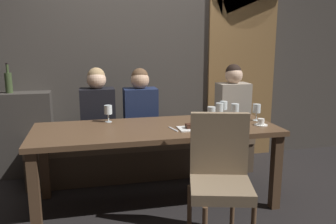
{
  "coord_description": "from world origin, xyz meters",
  "views": [
    {
      "loc": [
        -0.59,
        -3.01,
        1.51
      ],
      "look_at": [
        0.15,
        0.16,
        0.84
      ],
      "focal_mm": 37.18,
      "sensor_mm": 36.0,
      "label": 1
    }
  ],
  "objects_px": {
    "dining_table": "(156,136)",
    "diner_bearded": "(140,105)",
    "fork_on_table": "(173,129)",
    "espresso_cup": "(261,123)",
    "banquette_bench": "(144,156)",
    "chair_near_side": "(220,171)",
    "wine_glass_end_right": "(235,109)",
    "diner_far_end": "(233,101)",
    "dessert_plate": "(190,128)",
    "wine_glass_far_left": "(219,108)",
    "wine_glass_center_back": "(211,112)",
    "wine_bottle_pale_label": "(9,82)",
    "wine_glass_near_left": "(224,106)",
    "wine_glass_near_right": "(108,111)",
    "wine_glass_center_front": "(257,109)",
    "diner_redhead": "(98,107)"
  },
  "relations": [
    {
      "from": "espresso_cup",
      "to": "fork_on_table",
      "type": "xyz_separation_m",
      "value": [
        -0.83,
        0.04,
        -0.02
      ]
    },
    {
      "from": "diner_far_end",
      "to": "wine_glass_end_right",
      "type": "distance_m",
      "value": 0.63
    },
    {
      "from": "dining_table",
      "to": "diner_bearded",
      "type": "relative_size",
      "value": 2.85
    },
    {
      "from": "chair_near_side",
      "to": "diner_far_end",
      "type": "distance_m",
      "value": 1.6
    },
    {
      "from": "espresso_cup",
      "to": "wine_glass_center_back",
      "type": "bearing_deg",
      "value": 159.28
    },
    {
      "from": "diner_bearded",
      "to": "dining_table",
      "type": "bearing_deg",
      "value": -86.99
    },
    {
      "from": "banquette_bench",
      "to": "wine_glass_center_back",
      "type": "relative_size",
      "value": 15.24
    },
    {
      "from": "wine_glass_end_right",
      "to": "dining_table",
      "type": "bearing_deg",
      "value": -173.28
    },
    {
      "from": "diner_redhead",
      "to": "diner_far_end",
      "type": "bearing_deg",
      "value": 0.15
    },
    {
      "from": "fork_on_table",
      "to": "diner_far_end",
      "type": "bearing_deg",
      "value": 28.96
    },
    {
      "from": "wine_glass_far_left",
      "to": "espresso_cup",
      "type": "xyz_separation_m",
      "value": [
        0.28,
        -0.33,
        -0.09
      ]
    },
    {
      "from": "espresso_cup",
      "to": "banquette_bench",
      "type": "bearing_deg",
      "value": 138.07
    },
    {
      "from": "wine_bottle_pale_label",
      "to": "wine_glass_near_left",
      "type": "relative_size",
      "value": 1.99
    },
    {
      "from": "wine_glass_center_front",
      "to": "wine_glass_far_left",
      "type": "height_order",
      "value": "same"
    },
    {
      "from": "wine_bottle_pale_label",
      "to": "fork_on_table",
      "type": "distance_m",
      "value": 1.97
    },
    {
      "from": "wine_glass_far_left",
      "to": "dessert_plate",
      "type": "height_order",
      "value": "wine_glass_far_left"
    },
    {
      "from": "wine_bottle_pale_label",
      "to": "wine_glass_center_back",
      "type": "height_order",
      "value": "wine_bottle_pale_label"
    },
    {
      "from": "dining_table",
      "to": "diner_far_end",
      "type": "distance_m",
      "value": 1.26
    },
    {
      "from": "dining_table",
      "to": "banquette_bench",
      "type": "bearing_deg",
      "value": 90.0
    },
    {
      "from": "wine_bottle_pale_label",
      "to": "wine_glass_end_right",
      "type": "xyz_separation_m",
      "value": [
        2.24,
        -0.94,
        -0.22
      ]
    },
    {
      "from": "banquette_bench",
      "to": "espresso_cup",
      "type": "xyz_separation_m",
      "value": [
        0.96,
        -0.86,
        0.54
      ]
    },
    {
      "from": "diner_bearded",
      "to": "wine_glass_center_back",
      "type": "xyz_separation_m",
      "value": [
        0.57,
        -0.7,
        0.04
      ]
    },
    {
      "from": "wine_glass_far_left",
      "to": "wine_glass_center_back",
      "type": "height_order",
      "value": "same"
    },
    {
      "from": "diner_redhead",
      "to": "wine_glass_center_back",
      "type": "distance_m",
      "value": 1.23
    },
    {
      "from": "diner_redhead",
      "to": "diner_far_end",
      "type": "relative_size",
      "value": 0.98
    },
    {
      "from": "banquette_bench",
      "to": "diner_bearded",
      "type": "bearing_deg",
      "value": 177.96
    },
    {
      "from": "wine_bottle_pale_label",
      "to": "wine_glass_near_right",
      "type": "bearing_deg",
      "value": -36.04
    },
    {
      "from": "diner_bearded",
      "to": "wine_glass_far_left",
      "type": "bearing_deg",
      "value": -36.69
    },
    {
      "from": "wine_glass_near_left",
      "to": "fork_on_table",
      "type": "height_order",
      "value": "wine_glass_near_left"
    },
    {
      "from": "chair_near_side",
      "to": "fork_on_table",
      "type": "distance_m",
      "value": 0.66
    },
    {
      "from": "espresso_cup",
      "to": "dining_table",
      "type": "bearing_deg",
      "value": 170.48
    },
    {
      "from": "wine_glass_center_front",
      "to": "wine_bottle_pale_label",
      "type": "bearing_deg",
      "value": 157.52
    },
    {
      "from": "dining_table",
      "to": "fork_on_table",
      "type": "height_order",
      "value": "fork_on_table"
    },
    {
      "from": "wine_glass_center_back",
      "to": "wine_glass_end_right",
      "type": "bearing_deg",
      "value": 18.41
    },
    {
      "from": "diner_bearded",
      "to": "diner_far_end",
      "type": "bearing_deg",
      "value": -0.92
    },
    {
      "from": "dessert_plate",
      "to": "banquette_bench",
      "type": "bearing_deg",
      "value": 107.87
    },
    {
      "from": "dining_table",
      "to": "wine_glass_far_left",
      "type": "distance_m",
      "value": 0.73
    },
    {
      "from": "dining_table",
      "to": "diner_bearded",
      "type": "distance_m",
      "value": 0.72
    },
    {
      "from": "diner_far_end",
      "to": "dessert_plate",
      "type": "height_order",
      "value": "diner_far_end"
    },
    {
      "from": "wine_glass_end_right",
      "to": "wine_glass_near_right",
      "type": "height_order",
      "value": "same"
    },
    {
      "from": "wine_bottle_pale_label",
      "to": "wine_glass_center_back",
      "type": "bearing_deg",
      "value": -27.93
    },
    {
      "from": "dining_table",
      "to": "banquette_bench",
      "type": "height_order",
      "value": "dining_table"
    },
    {
      "from": "dining_table",
      "to": "banquette_bench",
      "type": "relative_size",
      "value": 0.88
    },
    {
      "from": "diner_bearded",
      "to": "wine_glass_near_left",
      "type": "xyz_separation_m",
      "value": [
        0.79,
        -0.45,
        0.04
      ]
    },
    {
      "from": "chair_near_side",
      "to": "wine_glass_end_right",
      "type": "height_order",
      "value": "chair_near_side"
    },
    {
      "from": "banquette_bench",
      "to": "chair_near_side",
      "type": "xyz_separation_m",
      "value": [
        0.34,
        -1.42,
        0.33
      ]
    },
    {
      "from": "wine_bottle_pale_label",
      "to": "espresso_cup",
      "type": "distance_m",
      "value": 2.69
    },
    {
      "from": "wine_glass_far_left",
      "to": "dessert_plate",
      "type": "distance_m",
      "value": 0.52
    },
    {
      "from": "diner_redhead",
      "to": "wine_glass_center_front",
      "type": "relative_size",
      "value": 4.8
    },
    {
      "from": "wine_bottle_pale_label",
      "to": "dessert_plate",
      "type": "height_order",
      "value": "wine_bottle_pale_label"
    }
  ]
}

